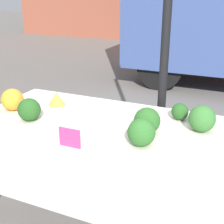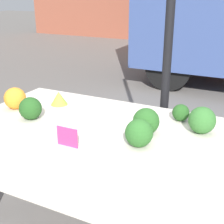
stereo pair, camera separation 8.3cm
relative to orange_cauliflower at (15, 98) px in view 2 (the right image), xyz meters
The scene contains 11 objects.
ground_plane 1.24m from the orange_cauliflower, ahead, with size 40.00×40.00×0.00m, color slate.
tent_pole 1.27m from the orange_cauliflower, 35.35° to the left, with size 0.07×0.07×2.71m.
market_table 0.81m from the orange_cauliflower, ahead, with size 1.96×0.88×0.87m.
orange_cauliflower is the anchor object (origin of this frame).
romanesco_head 0.33m from the orange_cauliflower, 41.85° to the left, with size 0.13×0.13×0.11m.
broccoli_head_0 0.27m from the orange_cauliflower, 25.04° to the right, with size 0.16×0.16×0.16m.
broccoli_head_2 1.25m from the orange_cauliflower, 15.14° to the left, with size 0.12×0.12×0.12m.
broccoli_head_3 1.09m from the orange_cauliflower, ahead, with size 0.17×0.17×0.17m.
broccoli_head_4 1.39m from the orange_cauliflower, ahead, with size 0.17×0.17×0.17m.
broccoli_head_5 1.06m from the orange_cauliflower, ahead, with size 0.17×0.17×0.17m.
price_sign 0.79m from the orange_cauliflower, 26.06° to the right, with size 0.14×0.01×0.12m.
Camera 2 is at (0.88, -1.78, 1.73)m, focal length 50.00 mm.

